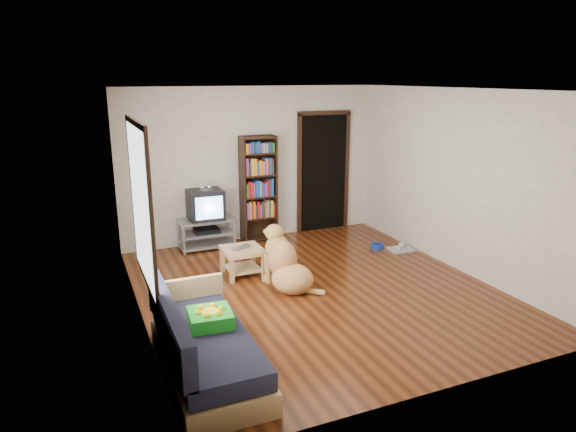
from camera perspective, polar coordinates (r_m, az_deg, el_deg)
name	(u,v)px	position (r m, az deg, el deg)	size (l,w,h in m)	color
ground	(316,289)	(6.94, 3.08, -8.12)	(5.00, 5.00, 0.00)	#602A10
ceiling	(319,89)	(6.37, 3.43, 13.87)	(5.00, 5.00, 0.00)	white
wall_back	(252,164)	(8.80, -4.00, 5.74)	(4.50, 4.50, 0.00)	silver
wall_front	(449,256)	(4.52, 17.44, -4.23)	(4.50, 4.50, 0.00)	silver
wall_left	(134,212)	(5.92, -16.70, 0.39)	(5.00, 5.00, 0.00)	silver
wall_right	(457,181)	(7.78, 18.31, 3.73)	(5.00, 5.00, 0.00)	silver
green_cushion	(210,318)	(5.13, -8.64, -11.12)	(0.41, 0.41, 0.14)	green
laptop	(243,248)	(7.27, -5.02, -3.57)	(0.31, 0.20, 0.02)	silver
dog_bowl	(377,246)	(8.63, 9.86, -3.29)	(0.22, 0.22, 0.08)	#16399C
grey_rag	(401,249)	(8.60, 12.44, -3.66)	(0.40, 0.32, 0.03)	#ADADAD
window	(141,205)	(5.39, -16.04, 1.21)	(0.03, 1.46, 1.70)	white
doorway	(323,170)	(9.34, 3.93, 5.17)	(1.03, 0.05, 2.19)	black
tv_stand	(207,232)	(8.56, -9.02, -1.79)	(0.90, 0.45, 0.50)	#99999E
crt_tv	(205,204)	(8.45, -9.19, 1.32)	(0.55, 0.52, 0.58)	black
bookshelf	(258,183)	(8.73, -3.32, 3.67)	(0.60, 0.30, 1.80)	black
sofa	(202,349)	(5.08, -9.49, -14.33)	(0.80, 1.80, 0.80)	tan
coffee_table	(243,256)	(7.34, -5.07, -4.47)	(0.55, 0.55, 0.40)	tan
dog	(285,265)	(6.88, -0.30, -5.48)	(0.69, 0.96, 0.86)	tan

